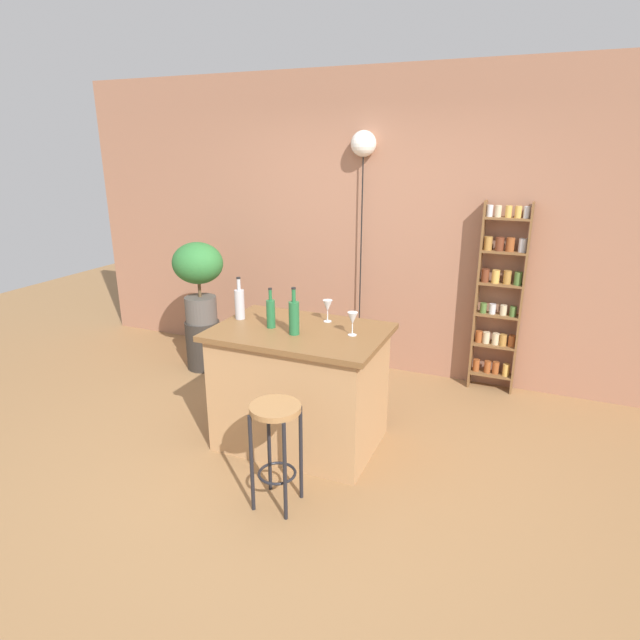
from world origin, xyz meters
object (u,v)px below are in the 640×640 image
bottle_sauce_amber (271,313)px  bottle_wine_red (240,303)px  bottle_soda_blue (294,317)px  plant_stool (204,345)px  spice_shelf (499,297)px  potted_plant (198,273)px  wine_glass_center (353,319)px  pendant_globe_light (363,147)px  bar_stool (276,433)px  wine_glass_left (328,306)px

bottle_sauce_amber → bottle_wine_red: 0.32m
bottle_soda_blue → plant_stool: bearing=146.0°
spice_shelf → potted_plant: (-2.71, -0.61, 0.10)m
potted_plant → bottle_soda_blue: potted_plant is taller
plant_stool → wine_glass_center: size_ratio=2.94×
spice_shelf → bottle_sauce_amber: 2.11m
plant_stool → bottle_soda_blue: (1.50, -1.01, 0.78)m
wine_glass_center → pendant_globe_light: (-0.45, 1.51, 1.11)m
bottle_soda_blue → pendant_globe_light: bearing=92.8°
bottle_wine_red → wine_glass_center: bearing=-1.3°
bar_stool → plant_stool: 2.35m
spice_shelf → wine_glass_left: spice_shelf is taller
spice_shelf → wine_glass_left: size_ratio=10.32×
bar_stool → bottle_sauce_amber: bearing=119.1°
bar_stool → wine_glass_left: bearing=93.9°
potted_plant → pendant_globe_light: pendant_globe_light is taller
bottle_soda_blue → wine_glass_center: (0.37, 0.14, -0.01)m
potted_plant → bottle_sauce_amber: size_ratio=2.70×
spice_shelf → plant_stool: size_ratio=3.51×
wine_glass_center → bottle_wine_red: bearing=178.7°
potted_plant → wine_glass_center: 2.07m
bottle_sauce_amber → pendant_globe_light: bearing=85.1°
bar_stool → potted_plant: bearing=135.6°
wine_glass_center → bottle_soda_blue: bearing=-160.2°
bottle_soda_blue → bottle_wine_red: size_ratio=1.04×
bar_stool → bottle_wine_red: size_ratio=2.12×
wine_glass_center → pendant_globe_light: size_ratio=0.07×
plant_stool → bar_stool: bearing=-44.4°
plant_stool → wine_glass_left: size_ratio=2.94×
bar_stool → pendant_globe_light: bearing=96.3°
plant_stool → spice_shelf: bearing=12.6°
plant_stool → bottle_soda_blue: size_ratio=1.45×
bar_stool → spice_shelf: 2.50m
plant_stool → bottle_soda_blue: bearing=-34.0°
bottle_sauce_amber → wine_glass_left: 0.43m
wine_glass_left → wine_glass_center: bearing=-38.2°
wine_glass_left → pendant_globe_light: size_ratio=0.07×
bar_stool → wine_glass_center: wine_glass_center is taller
plant_stool → wine_glass_center: bearing=-25.0°
wine_glass_center → bottle_sauce_amber: bearing=-173.3°
potted_plant → wine_glass_left: 1.74m
bar_stool → potted_plant: potted_plant is taller
spice_shelf → plant_stool: (-2.71, -0.61, -0.63)m
pendant_globe_light → bottle_wine_red: bearing=-106.6°
pendant_globe_light → wine_glass_center: bearing=-73.2°
spice_shelf → wine_glass_center: size_ratio=10.32×
bottle_sauce_amber → wine_glass_left: bearing=41.2°
spice_shelf → bottle_soda_blue: 2.02m
wine_glass_left → wine_glass_center: same height
potted_plant → bottle_soda_blue: 1.81m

